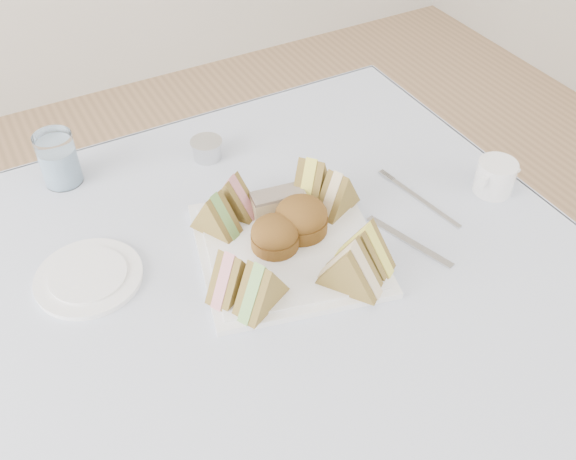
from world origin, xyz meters
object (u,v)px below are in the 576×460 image
table (288,402)px  water_glass (58,159)px  serving_plate (288,249)px  creamer_jug (495,177)px

table → water_glass: size_ratio=8.63×
serving_plate → creamer_jug: 0.42m
water_glass → table: bearing=-58.8°
creamer_jug → table: bearing=166.3°
table → serving_plate: serving_plate is taller
water_glass → serving_plate: bearing=-52.6°
table → water_glass: (-0.26, 0.42, 0.43)m
table → creamer_jug: creamer_jug is taller
table → serving_plate: size_ratio=3.04×
serving_plate → creamer_jug: creamer_jug is taller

